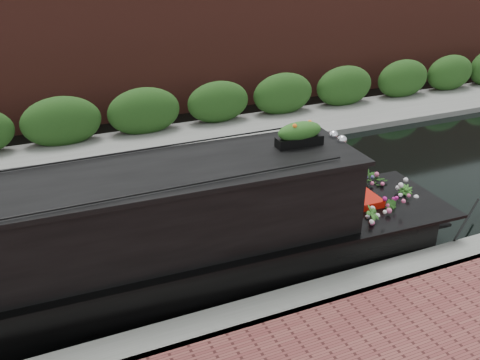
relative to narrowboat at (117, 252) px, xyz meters
name	(u,v)px	position (x,y,z in m)	size (l,w,h in m)	color
ground	(209,217)	(2.19, 1.80, -0.79)	(80.00, 80.00, 0.00)	black
near_bank_coping	(287,314)	(2.19, -1.50, -0.79)	(40.00, 0.60, 0.50)	slate
far_bank_path	(153,148)	(2.19, 6.00, -0.79)	(40.00, 2.40, 0.34)	slate
far_hedge	(145,137)	(2.19, 6.90, -0.79)	(40.00, 1.10, 2.80)	#224918
far_brick_wall	(128,116)	(2.19, 9.00, -0.79)	(40.00, 1.00, 8.00)	#57261D
narrowboat	(117,252)	(0.00, 0.00, 0.00)	(11.37, 2.42, 2.67)	black
rope_fender	(424,212)	(6.11, 0.00, -0.64)	(0.29, 0.29, 0.33)	brown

